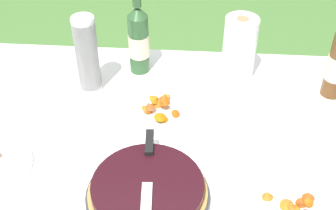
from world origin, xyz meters
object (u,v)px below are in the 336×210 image
at_px(cup_stack, 87,55).
at_px(cider_bottle_green, 139,39).
at_px(berry_tart, 148,192).
at_px(snack_plate_near, 289,208).
at_px(paper_towel_roll, 239,48).
at_px(serving_knife, 148,173).
at_px(snack_plate_right, 163,110).

bearing_deg(cup_stack, cider_bottle_green, 38.87).
height_order(berry_tart, cup_stack, cup_stack).
distance_m(snack_plate_near, paper_towel_roll, 0.59).
relative_size(berry_tart, cider_bottle_green, 0.97).
relative_size(serving_knife, cider_bottle_green, 1.15).
bearing_deg(cup_stack, snack_plate_near, -37.88).
distance_m(berry_tart, cup_stack, 0.52).
height_order(cup_stack, snack_plate_near, cup_stack).
xyz_separation_m(serving_knife, cup_stack, (-0.24, 0.42, 0.07)).
relative_size(cider_bottle_green, paper_towel_roll, 1.47).
height_order(berry_tart, paper_towel_roll, paper_towel_roll).
bearing_deg(cup_stack, paper_towel_roll, 12.68).
height_order(berry_tart, cider_bottle_green, cider_bottle_green).
height_order(berry_tart, serving_knife, serving_knife).
distance_m(serving_knife, snack_plate_near, 0.36).
bearing_deg(paper_towel_roll, snack_plate_right, -137.54).
bearing_deg(cider_bottle_green, berry_tart, -81.10).
xyz_separation_m(cup_stack, paper_towel_roll, (0.48, 0.11, -0.02)).
xyz_separation_m(cup_stack, cider_bottle_green, (0.15, 0.12, -0.01)).
distance_m(berry_tart, cider_bottle_green, 0.58).
xyz_separation_m(cider_bottle_green, snack_plate_right, (0.10, -0.23, -0.11)).
xyz_separation_m(cup_stack, snack_plate_near, (0.59, -0.46, -0.12)).
bearing_deg(serving_knife, berry_tart, 0.00).
distance_m(berry_tart, snack_plate_near, 0.36).
height_order(snack_plate_right, paper_towel_roll, paper_towel_roll).
bearing_deg(cider_bottle_green, cup_stack, -141.13).
bearing_deg(berry_tart, paper_towel_roll, 66.04).
bearing_deg(snack_plate_right, snack_plate_near, -45.68).
bearing_deg(paper_towel_roll, serving_knife, -115.30).
height_order(berry_tart, snack_plate_right, berry_tart).
height_order(serving_knife, snack_plate_near, serving_knife).
bearing_deg(cider_bottle_green, snack_plate_near, -52.64).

